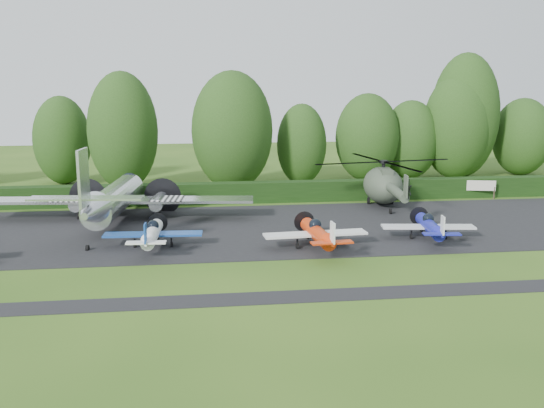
{
  "coord_description": "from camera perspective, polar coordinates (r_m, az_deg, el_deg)",
  "views": [
    {
      "loc": [
        -0.73,
        -37.38,
        11.71
      ],
      "look_at": [
        5.05,
        7.64,
        2.5
      ],
      "focal_mm": 40.0,
      "sensor_mm": 36.0,
      "label": 1
    }
  ],
  "objects": [
    {
      "name": "helicopter",
      "position": [
        58.31,
        10.42,
        2.06
      ],
      "size": [
        13.67,
        16.01,
        4.4
      ],
      "rotation": [
        0.0,
        0.0,
        0.1
      ],
      "color": "#3B4636",
      "rests_on": "ground"
    },
    {
      "name": "tree_8",
      "position": [
        73.93,
        -19.15,
        5.68
      ],
      "size": [
        6.45,
        6.45,
        10.15
      ],
      "color": "black",
      "rests_on": "ground"
    },
    {
      "name": "ground",
      "position": [
        39.18,
        -5.94,
        -5.98
      ],
      "size": [
        160.0,
        160.0,
        0.0
      ],
      "primitive_type": "plane",
      "color": "#294C15",
      "rests_on": "ground"
    },
    {
      "name": "light_plane_orange",
      "position": [
        42.95,
        4.29,
        -2.74
      ],
      "size": [
        7.44,
        7.82,
        2.86
      ],
      "rotation": [
        0.0,
        0.0,
        -0.07
      ],
      "color": "red",
      "rests_on": "ground"
    },
    {
      "name": "tree_2",
      "position": [
        77.17,
        16.95,
        6.97
      ],
      "size": [
        8.04,
        8.04,
        12.65
      ],
      "color": "black",
      "rests_on": "ground"
    },
    {
      "name": "light_plane_blue",
      "position": [
        46.75,
        14.62,
        -2.01
      ],
      "size": [
        6.95,
        7.31,
        2.67
      ],
      "rotation": [
        0.0,
        0.0,
        0.14
      ],
      "color": "#191D96",
      "rests_on": "ground"
    },
    {
      "name": "tree_1",
      "position": [
        72.97,
        8.95,
        6.2
      ],
      "size": [
        7.5,
        7.5,
        10.38
      ],
      "color": "black",
      "rests_on": "ground"
    },
    {
      "name": "tree_7",
      "position": [
        66.16,
        -3.76,
        6.88
      ],
      "size": [
        8.8,
        8.8,
        12.91
      ],
      "color": "black",
      "rests_on": "ground"
    },
    {
      "name": "apron",
      "position": [
        48.81,
        -6.25,
        -2.48
      ],
      "size": [
        70.0,
        18.0,
        0.01
      ],
      "primitive_type": "cube",
      "color": "black",
      "rests_on": "ground"
    },
    {
      "name": "taxiway_verge",
      "position": [
        33.5,
        -5.67,
        -9.04
      ],
      "size": [
        70.0,
        2.0,
        0.0
      ],
      "primitive_type": "cube",
      "color": "black",
      "rests_on": "ground"
    },
    {
      "name": "tree_3",
      "position": [
        82.99,
        22.48,
        5.86
      ],
      "size": [
        7.28,
        7.28,
        9.71
      ],
      "color": "black",
      "rests_on": "ground"
    },
    {
      "name": "sign_board",
      "position": [
        64.88,
        18.88,
        1.58
      ],
      "size": [
        3.32,
        0.12,
        1.87
      ],
      "rotation": [
        0.0,
        0.0,
        0.25
      ],
      "color": "#3F3326",
      "rests_on": "ground"
    },
    {
      "name": "hedgerow",
      "position": [
        59.55,
        -6.47,
        0.06
      ],
      "size": [
        90.0,
        1.6,
        2.0
      ],
      "primitive_type": "cube",
      "color": "black",
      "rests_on": "ground"
    },
    {
      "name": "transport_plane",
      "position": [
        52.25,
        -14.63,
        0.47
      ],
      "size": [
        23.25,
        17.83,
        7.45
      ],
      "rotation": [
        0.0,
        0.0,
        0.1
      ],
      "color": "silver",
      "rests_on": "ground"
    },
    {
      "name": "tree_5",
      "position": [
        75.71,
        12.89,
        5.91
      ],
      "size": [
        6.81,
        6.81,
        9.53
      ],
      "color": "black",
      "rests_on": "ground"
    },
    {
      "name": "tree_10",
      "position": [
        78.44,
        17.65,
        7.91
      ],
      "size": [
        8.28,
        8.28,
        15.16
      ],
      "color": "black",
      "rests_on": "ground"
    },
    {
      "name": "tree_9",
      "position": [
        69.79,
        2.8,
        5.63
      ],
      "size": [
        5.7,
        5.7,
        9.27
      ],
      "color": "black",
      "rests_on": "ground"
    },
    {
      "name": "light_plane_white",
      "position": [
        43.84,
        -11.21,
        -2.73
      ],
      "size": [
        7.0,
        7.36,
        2.69
      ],
      "rotation": [
        0.0,
        0.0,
        0.06
      ],
      "color": "white",
      "rests_on": "ground"
    },
    {
      "name": "tree_0",
      "position": [
        67.94,
        -13.87,
        6.67
      ],
      "size": [
        7.55,
        7.55,
        12.85
      ],
      "color": "black",
      "rests_on": "ground"
    }
  ]
}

